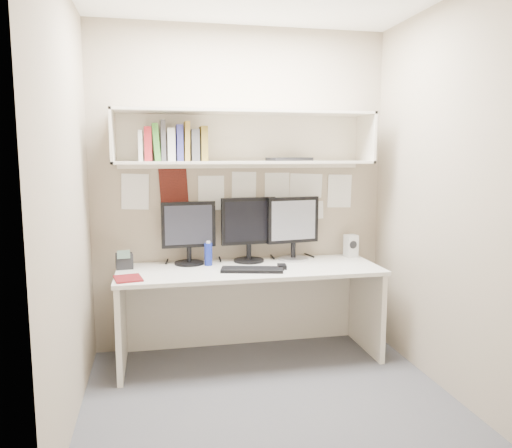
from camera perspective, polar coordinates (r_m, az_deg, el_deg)
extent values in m
cube|color=#45454A|center=(3.49, 1.42, -19.12)|extent=(2.40, 2.00, 0.01)
cube|color=gray|center=(4.10, -1.67, 3.90)|extent=(2.40, 0.02, 2.60)
cube|color=gray|center=(2.17, 7.49, 0.20)|extent=(2.40, 0.02, 2.60)
cube|color=gray|center=(3.08, -20.79, 2.04)|extent=(0.02, 2.00, 2.60)
cube|color=gray|center=(3.59, 20.51, 2.82)|extent=(0.02, 2.00, 2.60)
cube|color=beige|center=(3.84, -0.71, -5.22)|extent=(2.00, 0.70, 0.03)
cube|color=silver|center=(4.25, -1.55, -9.03)|extent=(1.96, 0.02, 0.70)
cube|color=silver|center=(3.90, -1.19, 7.07)|extent=(2.00, 0.38, 0.02)
cube|color=silver|center=(3.91, -1.21, 12.64)|extent=(2.00, 0.38, 0.02)
cube|color=silver|center=(4.08, -1.66, 9.78)|extent=(2.00, 0.02, 0.40)
cube|color=silver|center=(3.85, -16.07, 9.58)|extent=(0.02, 0.38, 0.40)
cube|color=silver|center=(4.20, 12.41, 9.55)|extent=(0.02, 0.38, 0.40)
cylinder|color=black|center=(3.99, -7.63, -4.44)|extent=(0.23, 0.23, 0.02)
cylinder|color=black|center=(3.98, -7.64, -3.50)|extent=(0.04, 0.04, 0.12)
cube|color=black|center=(3.95, -7.72, -0.08)|extent=(0.42, 0.06, 0.36)
cube|color=black|center=(3.93, -7.70, -0.12)|extent=(0.37, 0.03, 0.31)
cylinder|color=black|center=(4.05, -0.83, -4.18)|extent=(0.25, 0.25, 0.02)
cylinder|color=black|center=(4.04, -0.83, -3.20)|extent=(0.04, 0.04, 0.12)
cube|color=black|center=(4.01, -0.87, 0.35)|extent=(0.45, 0.07, 0.38)
cube|color=black|center=(3.99, -0.81, 0.31)|extent=(0.39, 0.04, 0.32)
cylinder|color=#A5A5AA|center=(4.13, 4.26, -3.95)|extent=(0.24, 0.24, 0.02)
cylinder|color=black|center=(4.12, 4.27, -3.00)|extent=(0.04, 0.04, 0.12)
cube|color=black|center=(4.09, 4.26, 0.46)|extent=(0.44, 0.10, 0.38)
cube|color=#A9A9AD|center=(4.07, 4.34, 0.42)|extent=(0.38, 0.06, 0.32)
cube|color=black|center=(3.72, -0.46, -5.24)|extent=(0.48, 0.27, 0.02)
cube|color=black|center=(3.81, 2.98, -4.88)|extent=(0.08, 0.11, 0.03)
cube|color=beige|center=(4.29, 10.79, -2.47)|extent=(0.11, 0.11, 0.19)
cylinder|color=black|center=(4.24, 11.05, -2.34)|extent=(0.07, 0.02, 0.07)
cylinder|color=navy|center=(3.91, -5.47, -3.47)|extent=(0.06, 0.06, 0.18)
cylinder|color=white|center=(3.89, -5.49, -2.12)|extent=(0.03, 0.03, 0.02)
cube|color=maroon|center=(3.59, -14.41, -6.05)|extent=(0.22, 0.25, 0.01)
cube|color=black|center=(3.92, -14.82, -4.12)|extent=(0.14, 0.12, 0.11)
cube|color=#4C6659|center=(3.85, -14.90, -3.39)|extent=(0.09, 0.02, 0.06)
cube|color=silver|center=(3.85, -13.05, 8.70)|extent=(0.03, 0.19, 0.23)
cube|color=#A41E24|center=(3.85, -12.23, 8.91)|extent=(0.05, 0.19, 0.25)
cube|color=#3B802A|center=(3.85, -11.33, 9.12)|extent=(0.04, 0.19, 0.28)
cube|color=#434246|center=(3.85, -10.56, 9.33)|extent=(0.03, 0.19, 0.30)
cube|color=silver|center=(3.85, -9.68, 8.91)|extent=(0.06, 0.19, 0.24)
cube|color=navy|center=(3.85, -8.73, 9.12)|extent=(0.05, 0.19, 0.27)
cube|color=#A48236|center=(3.86, -7.92, 9.32)|extent=(0.04, 0.19, 0.29)
cube|color=#48484B|center=(3.86, -7.00, 8.90)|extent=(0.06, 0.19, 0.24)
cube|color=olive|center=(3.87, -6.01, 9.10)|extent=(0.05, 0.19, 0.26)
cube|color=black|center=(4.01, 3.86, 7.41)|extent=(0.40, 0.26, 0.03)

